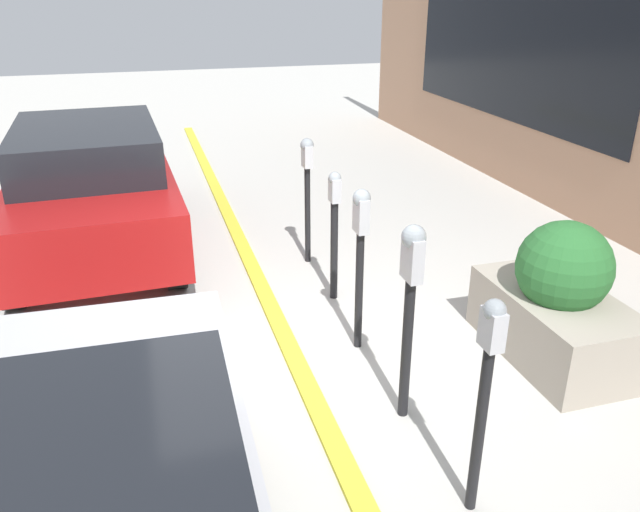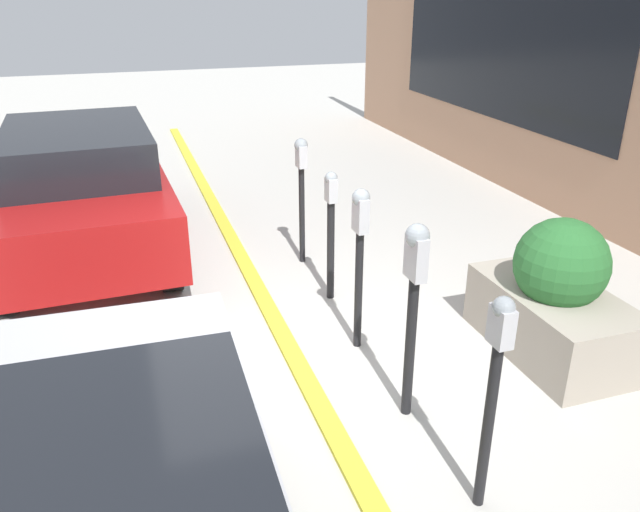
{
  "view_description": "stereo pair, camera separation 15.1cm",
  "coord_description": "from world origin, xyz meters",
  "px_view_note": "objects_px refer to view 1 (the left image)",
  "views": [
    {
      "loc": [
        -4.45,
        1.14,
        2.95
      ],
      "look_at": [
        0.0,
        -0.16,
        0.92
      ],
      "focal_mm": 35.0,
      "sensor_mm": 36.0,
      "label": 1
    },
    {
      "loc": [
        -4.4,
        1.28,
        2.95
      ],
      "look_at": [
        0.0,
        -0.16,
        0.92
      ],
      "focal_mm": 35.0,
      "sensor_mm": 36.0,
      "label": 2
    }
  ],
  "objects_px": {
    "parking_meter_farthest": "(307,178)",
    "parked_car_middle": "(93,184)",
    "parking_meter_fourth": "(334,222)",
    "planter_box": "(558,302)",
    "parking_meter_middle": "(360,242)",
    "parking_meter_nearest": "(486,379)",
    "parking_meter_second": "(410,289)"
  },
  "relations": [
    {
      "from": "parking_meter_farthest",
      "to": "parked_car_middle",
      "type": "relative_size",
      "value": 0.33
    },
    {
      "from": "parking_meter_fourth",
      "to": "parking_meter_farthest",
      "type": "xyz_separation_m",
      "value": [
        0.95,
        0.01,
        0.17
      ]
    },
    {
      "from": "parking_meter_farthest",
      "to": "planter_box",
      "type": "distance_m",
      "value": 2.95
    },
    {
      "from": "planter_box",
      "to": "parking_meter_farthest",
      "type": "bearing_deg",
      "value": 30.75
    },
    {
      "from": "parking_meter_fourth",
      "to": "planter_box",
      "type": "distance_m",
      "value": 2.16
    },
    {
      "from": "parking_meter_middle",
      "to": "parking_meter_fourth",
      "type": "xyz_separation_m",
      "value": [
        0.95,
        -0.08,
        -0.17
      ]
    },
    {
      "from": "parking_meter_nearest",
      "to": "parking_meter_second",
      "type": "height_order",
      "value": "parking_meter_second"
    },
    {
      "from": "parking_meter_second",
      "to": "parked_car_middle",
      "type": "xyz_separation_m",
      "value": [
        3.93,
        2.23,
        -0.22
      ]
    },
    {
      "from": "parking_meter_nearest",
      "to": "planter_box",
      "type": "relative_size",
      "value": 0.98
    },
    {
      "from": "parking_meter_second",
      "to": "parked_car_middle",
      "type": "height_order",
      "value": "parked_car_middle"
    },
    {
      "from": "parking_meter_nearest",
      "to": "parking_meter_middle",
      "type": "height_order",
      "value": "parking_meter_middle"
    },
    {
      "from": "parking_meter_fourth",
      "to": "parking_meter_nearest",
      "type": "bearing_deg",
      "value": 179.34
    },
    {
      "from": "parking_meter_second",
      "to": "parking_meter_fourth",
      "type": "xyz_separation_m",
      "value": [
        1.94,
        -0.07,
        -0.22
      ]
    },
    {
      "from": "parking_meter_nearest",
      "to": "parking_meter_second",
      "type": "bearing_deg",
      "value": 2.42
    },
    {
      "from": "parking_meter_second",
      "to": "parking_meter_fourth",
      "type": "relative_size",
      "value": 1.14
    },
    {
      "from": "parking_meter_middle",
      "to": "parking_meter_fourth",
      "type": "height_order",
      "value": "parking_meter_middle"
    },
    {
      "from": "parking_meter_second",
      "to": "planter_box",
      "type": "height_order",
      "value": "parking_meter_second"
    },
    {
      "from": "parking_meter_second",
      "to": "planter_box",
      "type": "relative_size",
      "value": 1.03
    },
    {
      "from": "parking_meter_farthest",
      "to": "planter_box",
      "type": "xyz_separation_m",
      "value": [
        -2.5,
        -1.49,
        -0.49
      ]
    },
    {
      "from": "parking_meter_middle",
      "to": "parking_meter_farthest",
      "type": "bearing_deg",
      "value": -1.97
    },
    {
      "from": "parking_meter_second",
      "to": "parked_car_middle",
      "type": "relative_size",
      "value": 0.35
    },
    {
      "from": "parking_meter_middle",
      "to": "parked_car_middle",
      "type": "relative_size",
      "value": 0.34
    },
    {
      "from": "parking_meter_fourth",
      "to": "parking_meter_middle",
      "type": "bearing_deg",
      "value": 175.37
    },
    {
      "from": "planter_box",
      "to": "parked_car_middle",
      "type": "bearing_deg",
      "value": 46.89
    },
    {
      "from": "parking_meter_fourth",
      "to": "parking_meter_second",
      "type": "bearing_deg",
      "value": 177.83
    },
    {
      "from": "parking_meter_fourth",
      "to": "planter_box",
      "type": "relative_size",
      "value": 0.9
    },
    {
      "from": "parking_meter_second",
      "to": "parking_meter_farthest",
      "type": "distance_m",
      "value": 2.9
    },
    {
      "from": "parked_car_middle",
      "to": "parking_meter_nearest",
      "type": "bearing_deg",
      "value": -157.26
    },
    {
      "from": "parking_meter_fourth",
      "to": "parking_meter_farthest",
      "type": "relative_size",
      "value": 0.92
    },
    {
      "from": "parking_meter_second",
      "to": "planter_box",
      "type": "xyz_separation_m",
      "value": [
        0.4,
        -1.55,
        -0.54
      ]
    },
    {
      "from": "parking_meter_farthest",
      "to": "parking_meter_fourth",
      "type": "bearing_deg",
      "value": -179.31
    },
    {
      "from": "parking_meter_middle",
      "to": "parking_meter_second",
      "type": "bearing_deg",
      "value": -179.81
    }
  ]
}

